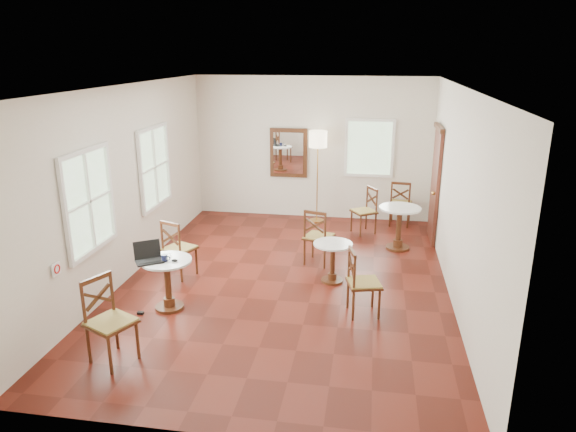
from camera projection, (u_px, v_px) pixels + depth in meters
The scene contains 17 objects.
ground at pixel (285, 282), 8.23m from camera, with size 7.00×7.00×0.00m, color #53170E.
room_shell at pixel (284, 161), 7.93m from camera, with size 5.02×7.02×3.01m.
cafe_table_near at pixel (168, 278), 7.26m from camera, with size 0.70×0.70×0.74m.
cafe_table_mid at pixel (333, 258), 8.14m from camera, with size 0.61×0.61×0.64m.
cafe_table_back at pixel (399, 223), 9.49m from camera, with size 0.75×0.75×0.79m.
chair_near_a at pixel (178, 248), 8.31m from camera, with size 0.57×0.57×0.96m.
chair_near_b at pixel (109, 321), 6.01m from camera, with size 0.63×0.63×1.03m.
chair_mid_a at pixel (318, 237), 8.82m from camera, with size 0.56×0.56×0.97m.
chair_mid_b at pixel (362, 282), 7.11m from camera, with size 0.53×0.53×0.95m.
chair_back_a at pixel (400, 203), 10.79m from camera, with size 0.50×0.50×0.96m.
chair_back_b at pixel (365, 211), 10.35m from camera, with size 0.58×0.58×0.92m.
floor_lamp at pixel (318, 145), 10.68m from camera, with size 0.37×0.37×1.93m.
laptop at pixel (148, 256), 7.13m from camera, with size 0.47×0.45×0.26m.
mouse at pixel (175, 260), 7.11m from camera, with size 0.09×0.06×0.04m, color black.
navy_mug at pixel (165, 258), 7.11m from camera, with size 0.12×0.08×0.10m.
water_glass at pixel (169, 258), 7.09m from camera, with size 0.07×0.07×0.11m, color white.
power_adapter at pixel (140, 313), 7.23m from camera, with size 0.09×0.05×0.03m, color black.
Camera 1 is at (1.25, -7.43, 3.48)m, focal length 32.59 mm.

